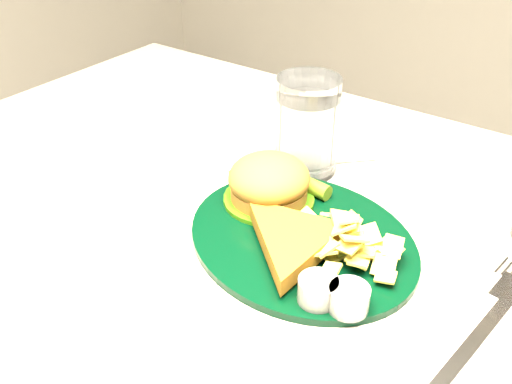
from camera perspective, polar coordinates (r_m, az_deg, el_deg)
dinner_plate at (r=0.64m, az=4.67°, el=-2.73°), size 0.34×0.31×0.06m
water_glass at (r=0.77m, az=5.11°, el=6.58°), size 0.09×0.09×0.13m
fork_napkin at (r=0.58m, az=21.03°, el=-13.51°), size 0.17×0.21×0.01m
wrapped_straw at (r=0.81m, az=4.46°, el=2.91°), size 0.22×0.22×0.01m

